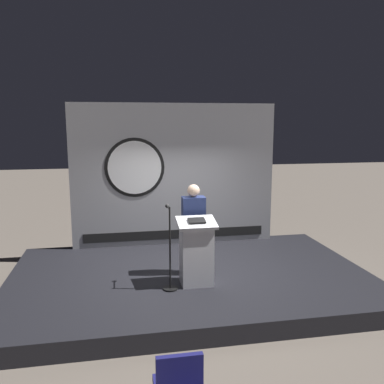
{
  "coord_description": "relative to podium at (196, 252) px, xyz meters",
  "views": [
    {
      "loc": [
        -1.26,
        -6.86,
        3.0
      ],
      "look_at": [
        0.01,
        -0.11,
        1.8
      ],
      "focal_mm": 37.99,
      "sensor_mm": 36.0,
      "label": 1
    }
  ],
  "objects": [
    {
      "name": "speaker_person",
      "position": [
        0.04,
        0.48,
        0.27
      ],
      "size": [
        0.4,
        0.26,
        1.62
      ],
      "color": "black",
      "rests_on": "stage_platform"
    },
    {
      "name": "ground_plane",
      "position": [
        -0.01,
        0.51,
        -0.85
      ],
      "size": [
        40.0,
        40.0,
        0.0
      ],
      "primitive_type": "plane",
      "color": "#6B6056"
    },
    {
      "name": "microphone_stand",
      "position": [
        -0.46,
        -0.11,
        -0.08
      ],
      "size": [
        0.24,
        0.46,
        1.38
      ],
      "color": "black",
      "rests_on": "stage_platform"
    },
    {
      "name": "banner_display",
      "position": [
        -0.04,
        2.36,
        0.98
      ],
      "size": [
        4.45,
        0.12,
        3.09
      ],
      "color": "#9E9EA3",
      "rests_on": "stage_platform"
    },
    {
      "name": "podium",
      "position": [
        0.0,
        0.0,
        0.0
      ],
      "size": [
        0.64,
        0.5,
        1.13
      ],
      "color": "silver",
      "rests_on": "stage_platform"
    },
    {
      "name": "stage_platform",
      "position": [
        -0.01,
        0.51,
        -0.7
      ],
      "size": [
        6.4,
        4.0,
        0.3
      ],
      "primitive_type": "cube",
      "color": "black",
      "rests_on": "ground"
    }
  ]
}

